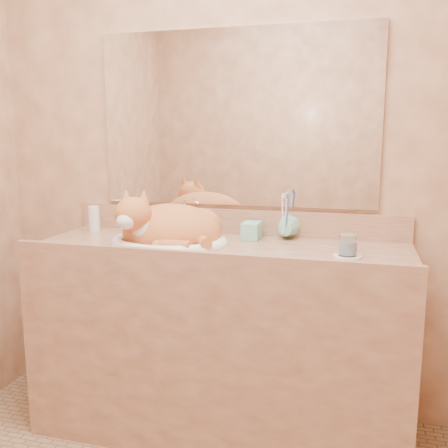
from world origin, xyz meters
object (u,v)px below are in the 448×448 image
(soap_dispenser, at_px, (249,222))
(water_glass, at_px, (348,245))
(vanity_counter, at_px, (220,339))
(cat, at_px, (167,226))
(toothbrush_cup, at_px, (285,230))
(sink_basin, at_px, (169,225))

(soap_dispenser, height_order, water_glass, soap_dispenser)
(vanity_counter, xyz_separation_m, cat, (-0.24, -0.01, 0.50))
(vanity_counter, xyz_separation_m, toothbrush_cup, (0.25, 0.16, 0.47))
(sink_basin, xyz_separation_m, toothbrush_cup, (0.48, 0.18, -0.03))
(vanity_counter, bearing_deg, toothbrush_cup, 32.99)
(toothbrush_cup, relative_size, water_glass, 1.26)
(sink_basin, xyz_separation_m, cat, (-0.01, 0.01, -0.00))
(vanity_counter, relative_size, toothbrush_cup, 15.43)
(vanity_counter, height_order, sink_basin, sink_basin)
(toothbrush_cup, bearing_deg, vanity_counter, -147.01)
(cat, bearing_deg, soap_dispenser, 16.69)
(toothbrush_cup, bearing_deg, water_glass, -42.12)
(cat, height_order, water_glass, cat)
(sink_basin, relative_size, water_glass, 6.20)
(vanity_counter, distance_m, water_glass, 0.72)
(soap_dispenser, distance_m, toothbrush_cup, 0.17)
(sink_basin, bearing_deg, soap_dispenser, 29.93)
(soap_dispenser, xyz_separation_m, toothbrush_cup, (0.15, 0.06, -0.04))
(cat, bearing_deg, water_glass, -8.83)
(toothbrush_cup, height_order, water_glass, toothbrush_cup)
(water_glass, bearing_deg, vanity_counter, 170.68)
(cat, bearing_deg, sink_basin, -25.82)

